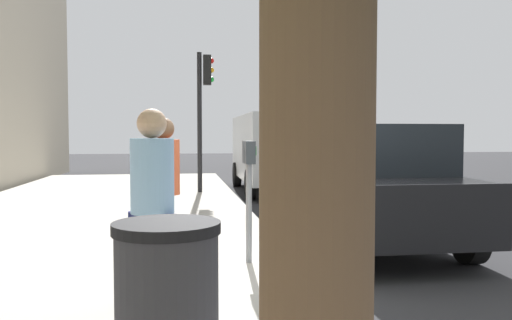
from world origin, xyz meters
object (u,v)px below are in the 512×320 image
parking_meter (249,175)px  parked_sedan_near (365,184)px  pedestrian_bystander (152,192)px  parked_van_far (276,148)px  traffic_signal (203,98)px  pedestrian_at_meter (164,179)px  trash_bin (167,314)px

parking_meter → parked_sedan_near: 2.46m
parking_meter → pedestrian_bystander: pedestrian_bystander is taller
parked_sedan_near → parked_van_far: size_ratio=0.85×
pedestrian_bystander → traffic_signal: bearing=34.0°
parking_meter → parked_van_far: parked_van_far is taller
pedestrian_at_meter → parking_meter: bearing=3.1°
pedestrian_at_meter → traffic_signal: traffic_signal is taller
parked_van_far → trash_bin: bearing=166.6°
pedestrian_at_meter → trash_bin: bearing=-79.7°
parked_van_far → trash_bin: parked_van_far is taller
pedestrian_bystander → traffic_signal: traffic_signal is taller
parking_meter → traffic_signal: 7.73m
pedestrian_at_meter → trash_bin: pedestrian_at_meter is taller
parked_sedan_near → trash_bin: size_ratio=4.37×
parking_meter → traffic_signal: traffic_signal is taller
parked_sedan_near → traffic_signal: 6.69m
traffic_signal → trash_bin: size_ratio=3.56×
parked_sedan_near → trash_bin: bearing=148.5°
parking_meter → trash_bin: (-3.12, 0.87, -0.51)m
parking_meter → parked_van_far: size_ratio=0.27×
parked_van_far → traffic_signal: (-1.08, 2.10, 1.32)m
traffic_signal → pedestrian_at_meter: bearing=173.8°
parked_sedan_near → trash_bin: parked_sedan_near is taller
parked_sedan_near → pedestrian_at_meter: bearing=115.4°
parking_meter → pedestrian_at_meter: (0.09, 0.97, -0.04)m
pedestrian_at_meter → parked_sedan_near: bearing=33.8°
pedestrian_at_meter → parked_van_far: (8.59, -2.92, 0.13)m
pedestrian_bystander → parked_van_far: bearing=23.1°
pedestrian_at_meter → parked_sedan_near: pedestrian_at_meter is taller
parked_sedan_near → pedestrian_bystander: bearing=134.3°
pedestrian_bystander → traffic_signal: 9.18m
parking_meter → pedestrian_at_meter: size_ratio=0.84×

